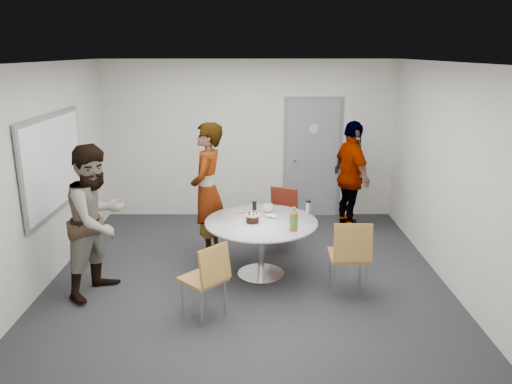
{
  "coord_description": "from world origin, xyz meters",
  "views": [
    {
      "loc": [
        0.09,
        -6.0,
        2.83
      ],
      "look_at": [
        0.11,
        0.25,
        1.05
      ],
      "focal_mm": 35.0,
      "sensor_mm": 36.0,
      "label": 1
    }
  ],
  "objects_px": {
    "chair_far": "(282,212)",
    "person_left": "(97,220)",
    "chair_near_right": "(351,251)",
    "table": "(263,228)",
    "whiteboard": "(54,163)",
    "chair_near_left": "(208,274)",
    "door": "(312,158)",
    "person_main": "(207,192)",
    "person_right": "(351,177)"
  },
  "relations": [
    {
      "from": "chair_far",
      "to": "person_left",
      "type": "distance_m",
      "value": 2.68
    },
    {
      "from": "chair_near_right",
      "to": "person_right",
      "type": "distance_m",
      "value": 2.4
    },
    {
      "from": "chair_near_right",
      "to": "table",
      "type": "bearing_deg",
      "value": 149.5
    },
    {
      "from": "table",
      "to": "chair_near_left",
      "type": "distance_m",
      "value": 1.26
    },
    {
      "from": "table",
      "to": "chair_near_right",
      "type": "relative_size",
      "value": 1.49
    },
    {
      "from": "door",
      "to": "person_main",
      "type": "relative_size",
      "value": 1.11
    },
    {
      "from": "table",
      "to": "person_left",
      "type": "distance_m",
      "value": 2.02
    },
    {
      "from": "door",
      "to": "person_left",
      "type": "xyz_separation_m",
      "value": [
        -2.86,
        -2.94,
        -0.12
      ]
    },
    {
      "from": "whiteboard",
      "to": "person_right",
      "type": "bearing_deg",
      "value": 20.3
    },
    {
      "from": "whiteboard",
      "to": "person_left",
      "type": "relative_size",
      "value": 1.04
    },
    {
      "from": "person_right",
      "to": "chair_far",
      "type": "bearing_deg",
      "value": 106.93
    },
    {
      "from": "door",
      "to": "whiteboard",
      "type": "relative_size",
      "value": 1.12
    },
    {
      "from": "chair_near_left",
      "to": "chair_far",
      "type": "relative_size",
      "value": 0.97
    },
    {
      "from": "chair_near_right",
      "to": "person_right",
      "type": "height_order",
      "value": "person_right"
    },
    {
      "from": "chair_near_left",
      "to": "person_left",
      "type": "distance_m",
      "value": 1.55
    },
    {
      "from": "door",
      "to": "table",
      "type": "bearing_deg",
      "value": -109.91
    },
    {
      "from": "table",
      "to": "chair_far",
      "type": "xyz_separation_m",
      "value": [
        0.29,
        0.96,
        -0.1
      ]
    },
    {
      "from": "door",
      "to": "chair_near_right",
      "type": "relative_size",
      "value": 2.21
    },
    {
      "from": "whiteboard",
      "to": "chair_near_left",
      "type": "xyz_separation_m",
      "value": [
        2.06,
        -1.31,
        -0.92
      ]
    },
    {
      "from": "person_left",
      "to": "door",
      "type": "bearing_deg",
      "value": -19.97
    },
    {
      "from": "person_left",
      "to": "person_right",
      "type": "height_order",
      "value": "person_left"
    },
    {
      "from": "table",
      "to": "chair_near_left",
      "type": "xyz_separation_m",
      "value": [
        -0.6,
        -1.1,
        -0.11
      ]
    },
    {
      "from": "table",
      "to": "person_right",
      "type": "bearing_deg",
      "value": 50.11
    },
    {
      "from": "person_main",
      "to": "person_left",
      "type": "bearing_deg",
      "value": -39.62
    },
    {
      "from": "table",
      "to": "chair_far",
      "type": "height_order",
      "value": "table"
    },
    {
      "from": "chair_near_right",
      "to": "person_main",
      "type": "xyz_separation_m",
      "value": [
        -1.77,
        1.24,
        0.37
      ]
    },
    {
      "from": "chair_near_left",
      "to": "person_left",
      "type": "bearing_deg",
      "value": 108.02
    },
    {
      "from": "chair_near_left",
      "to": "person_right",
      "type": "relative_size",
      "value": 0.49
    },
    {
      "from": "whiteboard",
      "to": "person_main",
      "type": "bearing_deg",
      "value": 12.4
    },
    {
      "from": "person_left",
      "to": "chair_near_left",
      "type": "bearing_deg",
      "value": -91.68
    },
    {
      "from": "person_left",
      "to": "whiteboard",
      "type": "bearing_deg",
      "value": 71.29
    },
    {
      "from": "door",
      "to": "chair_near_left",
      "type": "relative_size",
      "value": 2.43
    },
    {
      "from": "whiteboard",
      "to": "chair_near_right",
      "type": "height_order",
      "value": "whiteboard"
    },
    {
      "from": "table",
      "to": "person_main",
      "type": "distance_m",
      "value": 1.03
    },
    {
      "from": "chair_near_right",
      "to": "person_right",
      "type": "xyz_separation_m",
      "value": [
        0.43,
        2.34,
        0.3
      ]
    },
    {
      "from": "chair_far",
      "to": "person_right",
      "type": "distance_m",
      "value": 1.43
    },
    {
      "from": "whiteboard",
      "to": "person_right",
      "type": "xyz_separation_m",
      "value": [
        4.1,
        1.52,
        -0.56
      ]
    },
    {
      "from": "table",
      "to": "chair_near_left",
      "type": "height_order",
      "value": "table"
    },
    {
      "from": "chair_near_right",
      "to": "person_right",
      "type": "relative_size",
      "value": 0.54
    },
    {
      "from": "chair_near_right",
      "to": "chair_far",
      "type": "relative_size",
      "value": 1.07
    },
    {
      "from": "person_right",
      "to": "door",
      "type": "bearing_deg",
      "value": 18.5
    },
    {
      "from": "chair_near_right",
      "to": "person_left",
      "type": "relative_size",
      "value": 0.53
    },
    {
      "from": "table",
      "to": "person_right",
      "type": "relative_size",
      "value": 0.8
    },
    {
      "from": "whiteboard",
      "to": "chair_near_left",
      "type": "relative_size",
      "value": 2.18
    },
    {
      "from": "chair_far",
      "to": "door",
      "type": "bearing_deg",
      "value": -89.12
    },
    {
      "from": "person_left",
      "to": "person_main",
      "type": "bearing_deg",
      "value": -23.97
    },
    {
      "from": "chair_far",
      "to": "person_main",
      "type": "height_order",
      "value": "person_main"
    },
    {
      "from": "chair_near_right",
      "to": "person_left",
      "type": "bearing_deg",
      "value": 177.45
    },
    {
      "from": "chair_far",
      "to": "person_right",
      "type": "height_order",
      "value": "person_right"
    },
    {
      "from": "whiteboard",
      "to": "person_left",
      "type": "bearing_deg",
      "value": -42.98
    }
  ]
}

